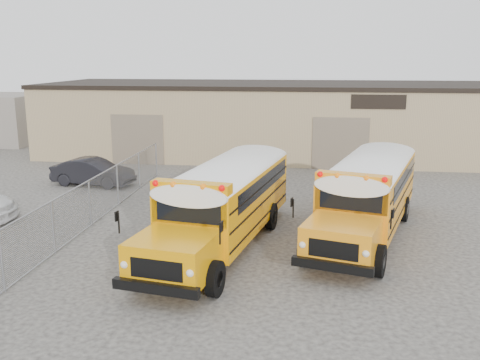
# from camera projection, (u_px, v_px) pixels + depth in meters

# --- Properties ---
(ground) EXTENTS (120.00, 120.00, 0.00)m
(ground) POSITION_uv_depth(u_px,v_px,m) (235.00, 262.00, 16.90)
(ground) COLOR #33302F
(ground) RESTS_ON ground
(warehouse) EXTENTS (30.20, 10.20, 4.67)m
(warehouse) POSITION_uv_depth(u_px,v_px,m) (276.00, 118.00, 35.69)
(warehouse) COLOR tan
(warehouse) RESTS_ON ground
(chainlink_fence) EXTENTS (0.07, 18.07, 1.81)m
(chainlink_fence) POSITION_uv_depth(u_px,v_px,m) (90.00, 203.00, 20.36)
(chainlink_fence) COLOR gray
(chainlink_fence) RESTS_ON ground
(school_bus_left) EXTENTS (4.06, 10.09, 2.88)m
(school_bus_left) POSITION_uv_depth(u_px,v_px,m) (268.00, 165.00, 23.78)
(school_bus_left) COLOR #F39A05
(school_bus_left) RESTS_ON ground
(school_bus_right) EXTENTS (4.88, 9.92, 2.82)m
(school_bus_right) POSITION_uv_depth(u_px,v_px,m) (391.00, 161.00, 24.66)
(school_bus_right) COLOR orange
(school_bus_right) RESTS_ON ground
(tarp_bundle) EXTENTS (0.98, 0.98, 1.34)m
(tarp_bundle) POSITION_uv_depth(u_px,v_px,m) (198.00, 237.00, 17.14)
(tarp_bundle) COLOR black
(tarp_bundle) RESTS_ON ground
(car_dark) EXTENTS (4.31, 2.03, 1.37)m
(car_dark) POSITION_uv_depth(u_px,v_px,m) (93.00, 172.00, 26.91)
(car_dark) COLOR black
(car_dark) RESTS_ON ground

